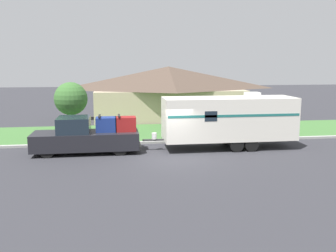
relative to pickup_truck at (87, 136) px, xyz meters
name	(u,v)px	position (x,y,z in m)	size (l,w,h in m)	color
ground_plane	(172,158)	(4.50, -1.86, -0.93)	(120.00, 120.00, 0.00)	#2D2D33
curb_strip	(163,142)	(4.50, 1.89, -0.86)	(80.00, 0.30, 0.14)	#999993
lawn_strip	(156,132)	(4.50, 5.54, -0.91)	(80.00, 7.00, 0.03)	#3D6B33
house_across_street	(168,92)	(6.34, 12.25, 1.47)	(13.92, 6.65, 4.62)	tan
pickup_truck	(87,136)	(0.00, 0.00, 0.00)	(5.92, 2.07, 2.09)	black
travel_trailer	(229,118)	(8.14, 0.00, 0.84)	(8.87, 2.34, 3.27)	black
mailbox	(124,127)	(2.12, 2.51, 0.02)	(0.48, 0.20, 1.22)	brown
tree_in_yard	(71,99)	(-1.19, 3.62, 1.75)	(2.11, 2.11, 3.75)	brown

